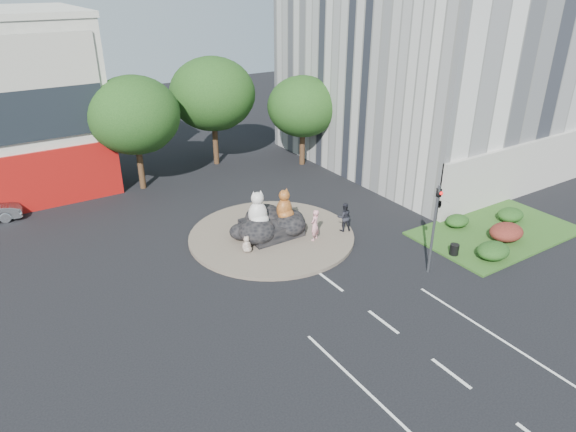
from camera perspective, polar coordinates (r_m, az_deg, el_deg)
name	(u,v)px	position (r m, az deg, el deg)	size (l,w,h in m)	color
ground	(383,322)	(24.52, 10.54, -11.50)	(120.00, 120.00, 0.00)	black
roundabout_island	(272,236)	(31.23, -1.84, -2.19)	(10.00, 10.00, 0.20)	brown
rock_plinth	(271,228)	(30.98, -1.85, -1.29)	(3.20, 2.60, 0.90)	black
grass_verge	(496,232)	(34.26, 22.09, -1.64)	(10.00, 6.00, 0.12)	#2F521B
tree_left	(135,119)	(38.45, -16.62, 10.34)	(6.46, 6.46, 8.27)	#382314
tree_mid	(213,97)	(42.56, -8.32, 12.92)	(6.84, 6.84, 8.76)	#382314
tree_right	(303,109)	(42.23, 1.67, 11.78)	(5.70, 5.70, 7.30)	#382314
hedge_near_green	(493,251)	(30.79, 21.84, -3.60)	(2.00, 1.60, 0.90)	#163711
hedge_red	(506,232)	(33.16, 23.09, -1.65)	(2.20, 1.76, 0.99)	#481313
hedge_mid_green	(511,215)	(35.86, 23.49, 0.13)	(1.80, 1.44, 0.81)	#163711
hedge_back_green	(457,221)	(33.91, 18.30, -0.50)	(1.60, 1.28, 0.72)	#163711
traffic_light	(437,210)	(27.17, 16.26, 0.59)	(0.44, 1.24, 5.00)	#595B60
street_lamp	(452,140)	(36.06, 17.72, 8.09)	(2.34, 0.22, 8.06)	#595B60
cat_white	(258,208)	(29.88, -3.40, 0.90)	(1.30, 1.13, 2.17)	beige
cat_tabby	(284,204)	(30.65, -0.42, 1.36)	(1.16, 1.01, 1.94)	#B37325
kitten_calico	(247,244)	(29.16, -4.62, -3.07)	(0.60, 0.52, 0.99)	silver
kitten_white	(298,226)	(31.12, 1.16, -1.16)	(0.53, 0.46, 0.88)	silver
pedestrian_pink	(315,225)	(30.15, 2.99, -1.01)	(0.70, 0.46, 1.92)	pink
pedestrian_dark	(344,217)	(31.40, 6.26, -0.11)	(0.88, 0.69, 1.82)	black
litter_bin	(454,249)	(30.49, 17.99, -3.55)	(0.52, 0.52, 0.63)	black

